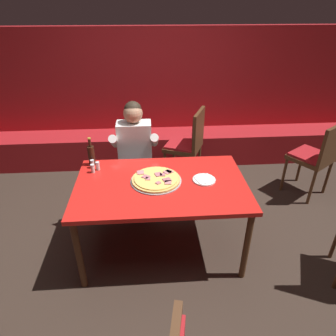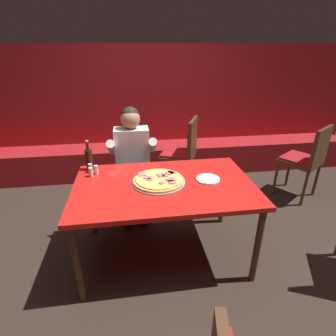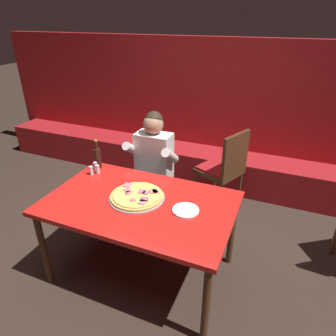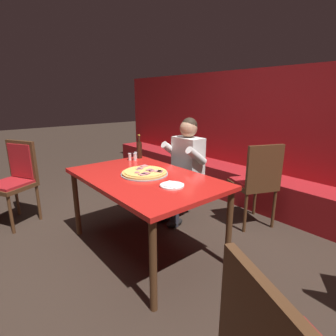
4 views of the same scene
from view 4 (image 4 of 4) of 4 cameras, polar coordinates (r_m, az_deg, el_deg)
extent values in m
plane|color=#33261E|center=(2.86, -4.86, -16.81)|extent=(24.00, 24.00, 0.00)
cube|color=#A3191E|center=(4.10, 20.80, 6.43)|extent=(6.80, 0.16, 1.90)
cube|color=#A3191E|center=(4.00, 17.51, -4.14)|extent=(6.46, 0.48, 0.46)
cylinder|color=#4C2D19|center=(3.09, -19.29, -7.38)|extent=(0.06, 0.06, 0.74)
cylinder|color=#4C2D19|center=(1.96, -3.25, -20.56)|extent=(0.06, 0.06, 0.74)
cylinder|color=#4C2D19|center=(3.45, -5.99, -4.21)|extent=(0.06, 0.06, 0.74)
cylinder|color=#4C2D19|center=(2.48, 13.14, -12.69)|extent=(0.06, 0.06, 0.74)
cube|color=red|center=(2.54, -5.24, -2.20)|extent=(1.55, 0.97, 0.04)
cylinder|color=#9E9EA3|center=(2.58, -5.13, -1.29)|extent=(0.46, 0.46, 0.01)
cylinder|color=#DBA856|center=(2.58, -5.13, -0.99)|extent=(0.44, 0.44, 0.02)
cylinder|color=#E5BC5B|center=(2.58, -5.14, -0.70)|extent=(0.40, 0.40, 0.01)
cube|color=#A85B66|center=(2.47, -4.88, -1.20)|extent=(0.09, 0.08, 0.01)
cube|color=#C6757A|center=(2.51, -1.80, -0.84)|extent=(0.06, 0.06, 0.01)
cube|color=#B76670|center=(2.51, -6.74, -0.96)|extent=(0.06, 0.05, 0.01)
cube|color=#B76670|center=(2.58, -3.99, -0.44)|extent=(0.07, 0.08, 0.01)
cube|color=#C6757A|center=(2.44, -5.61, -1.41)|extent=(0.06, 0.06, 0.01)
cube|color=#A85B66|center=(2.53, -1.73, -0.70)|extent=(0.07, 0.07, 0.01)
cube|color=#C6757A|center=(2.53, -2.18, -0.71)|extent=(0.09, 0.09, 0.01)
cube|color=#C6757A|center=(2.62, -6.41, -0.25)|extent=(0.05, 0.05, 0.01)
cube|color=#B76670|center=(2.65, -6.03, -0.03)|extent=(0.08, 0.08, 0.01)
cube|color=#C6757A|center=(2.74, -5.22, 0.46)|extent=(0.07, 0.07, 0.01)
cube|color=#B76670|center=(2.55, -3.60, -0.65)|extent=(0.05, 0.05, 0.01)
cylinder|color=white|center=(2.24, 0.87, -3.83)|extent=(0.21, 0.21, 0.01)
cube|color=white|center=(2.24, 0.87, -3.59)|extent=(0.19, 0.19, 0.01)
cylinder|color=black|center=(3.25, -6.26, 3.89)|extent=(0.07, 0.07, 0.20)
cylinder|color=black|center=(3.23, -6.33, 6.33)|extent=(0.03, 0.03, 0.08)
cylinder|color=#B29933|center=(3.22, -6.35, 7.14)|extent=(0.03, 0.03, 0.01)
cylinder|color=silver|center=(3.22, -7.08, 2.59)|extent=(0.04, 0.04, 0.07)
cylinder|color=#B23323|center=(3.23, -7.07, 2.34)|extent=(0.03, 0.03, 0.04)
cylinder|color=silver|center=(3.21, -7.10, 3.34)|extent=(0.04, 0.04, 0.01)
cylinder|color=silver|center=(3.15, -7.22, 2.30)|extent=(0.04, 0.04, 0.07)
cylinder|color=silver|center=(3.16, -7.21, 2.04)|extent=(0.03, 0.03, 0.04)
cylinder|color=silver|center=(3.14, -7.24, 3.06)|extent=(0.04, 0.04, 0.01)
cylinder|color=silver|center=(3.16, -8.32, 2.31)|extent=(0.04, 0.04, 0.07)
cylinder|color=#516B33|center=(3.17, -8.31, 2.05)|extent=(0.03, 0.03, 0.04)
cylinder|color=silver|center=(3.15, -8.35, 3.07)|extent=(0.04, 0.04, 0.01)
ellipsoid|color=black|center=(3.36, -0.87, -10.63)|extent=(0.11, 0.24, 0.09)
ellipsoid|color=black|center=(3.22, 1.40, -11.83)|extent=(0.11, 0.24, 0.09)
cylinder|color=#282833|center=(3.28, -0.88, -7.73)|extent=(0.11, 0.11, 0.43)
cylinder|color=#282833|center=(3.14, 1.43, -8.83)|extent=(0.11, 0.11, 0.43)
cube|color=#282833|center=(3.17, 1.64, -3.17)|extent=(0.34, 0.40, 0.12)
cube|color=silver|center=(3.23, 4.35, 2.11)|extent=(0.38, 0.22, 0.52)
cylinder|color=silver|center=(3.32, 0.74, 3.93)|extent=(0.09, 0.30, 0.25)
cylinder|color=silver|center=(3.00, 6.18, 2.62)|extent=(0.09, 0.30, 0.25)
sphere|color=tan|center=(3.17, 4.48, 8.55)|extent=(0.21, 0.21, 0.21)
sphere|color=#2D2319|center=(3.17, 4.69, 9.20)|extent=(0.19, 0.19, 0.19)
cylinder|color=#4C2D19|center=(3.64, 18.39, -6.12)|extent=(0.04, 0.04, 0.47)
cylinder|color=#4C2D19|center=(3.45, 13.11, -6.93)|extent=(0.04, 0.04, 0.47)
cylinder|color=#4C2D19|center=(3.36, 22.02, -8.31)|extent=(0.04, 0.04, 0.47)
cylinder|color=#4C2D19|center=(3.15, 16.47, -9.38)|extent=(0.04, 0.04, 0.47)
cube|color=#4C2D19|center=(3.30, 17.86, -3.49)|extent=(0.58, 0.58, 0.05)
cube|color=#A3191E|center=(3.29, 17.92, -2.83)|extent=(0.53, 0.53, 0.03)
cube|color=#4C2D19|center=(3.07, 20.31, 0.18)|extent=(0.21, 0.42, 0.49)
cube|color=#A3191E|center=(3.09, 20.05, 0.30)|extent=(0.17, 0.34, 0.41)
cylinder|color=#4C2D19|center=(3.48, -31.00, -8.76)|extent=(0.04, 0.04, 0.45)
cylinder|color=#4C2D19|center=(3.97, -30.03, -5.74)|extent=(0.04, 0.04, 0.45)
cylinder|color=#4C2D19|center=(3.69, -26.34, -6.78)|extent=(0.04, 0.04, 0.45)
cube|color=#4C2D19|center=(3.64, -31.02, -3.46)|extent=(0.60, 0.60, 0.05)
cube|color=#A3191E|center=(3.63, -31.10, -2.87)|extent=(0.55, 0.55, 0.03)
cube|color=#4C2D19|center=(3.69, -29.17, 1.43)|extent=(0.41, 0.24, 0.50)
cube|color=#A3191E|center=(3.68, -29.47, 1.34)|extent=(0.33, 0.19, 0.42)
camera|label=1|loc=(2.40, -68.45, 23.83)|focal=32.00mm
camera|label=2|loc=(2.36, -57.83, 16.51)|focal=28.00mm
camera|label=3|loc=(1.26, -73.31, 35.28)|focal=32.00mm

